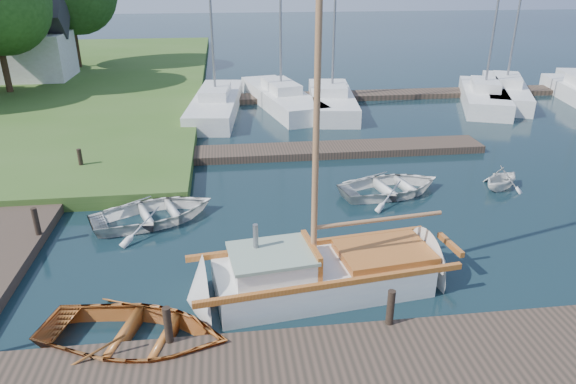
{
  "coord_description": "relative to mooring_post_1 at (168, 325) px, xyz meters",
  "views": [
    {
      "loc": [
        -1.68,
        -13.37,
        7.11
      ],
      "look_at": [
        0.0,
        0.0,
        1.2
      ],
      "focal_mm": 32.0,
      "sensor_mm": 36.0,
      "label": 1
    }
  ],
  "objects": [
    {
      "name": "ground",
      "position": [
        3.0,
        5.0,
        -0.7
      ],
      "size": [
        160.0,
        160.0,
        0.0
      ],
      "primitive_type": "plane",
      "color": "black",
      "rests_on": "ground"
    },
    {
      "name": "near_dock",
      "position": [
        3.0,
        -1.0,
        -0.55
      ],
      "size": [
        18.0,
        2.2,
        0.3
      ],
      "primitive_type": "cube",
      "color": "#322A21",
      "rests_on": "ground"
    },
    {
      "name": "left_dock",
      "position": [
        -5.0,
        7.0,
        -0.55
      ],
      "size": [
        2.2,
        18.0,
        0.3
      ],
      "primitive_type": "cube",
      "color": "#322A21",
      "rests_on": "ground"
    },
    {
      "name": "far_dock",
      "position": [
        5.0,
        11.5,
        -0.55
      ],
      "size": [
        14.0,
        1.6,
        0.3
      ],
      "primitive_type": "cube",
      "color": "#322A21",
      "rests_on": "ground"
    },
    {
      "name": "pontoon",
      "position": [
        13.0,
        21.0,
        -0.55
      ],
      "size": [
        30.0,
        1.6,
        0.3
      ],
      "primitive_type": "cube",
      "color": "#322A21",
      "rests_on": "ground"
    },
    {
      "name": "mooring_post_1",
      "position": [
        0.0,
        0.0,
        0.0
      ],
      "size": [
        0.16,
        0.16,
        0.8
      ],
      "primitive_type": "cylinder",
      "color": "black",
      "rests_on": "near_dock"
    },
    {
      "name": "mooring_post_2",
      "position": [
        4.5,
        0.0,
        0.0
      ],
      "size": [
        0.16,
        0.16,
        0.8
      ],
      "primitive_type": "cylinder",
      "color": "black",
      "rests_on": "near_dock"
    },
    {
      "name": "mooring_post_4",
      "position": [
        -4.0,
        5.0,
        0.0
      ],
      "size": [
        0.16,
        0.16,
        0.8
      ],
      "primitive_type": "cylinder",
      "color": "black",
      "rests_on": "left_dock"
    },
    {
      "name": "mooring_post_5",
      "position": [
        -4.0,
        10.0,
        0.0
      ],
      "size": [
        0.16,
        0.16,
        0.8
      ],
      "primitive_type": "cylinder",
      "color": "black",
      "rests_on": "left_dock"
    },
    {
      "name": "sailboat",
      "position": [
        3.56,
        1.87,
        -0.36
      ],
      "size": [
        7.34,
        2.84,
        9.83
      ],
      "rotation": [
        0.0,
        0.0,
        0.13
      ],
      "color": "silver",
      "rests_on": "ground"
    },
    {
      "name": "dinghy",
      "position": [
        -0.74,
        0.3,
        -0.3
      ],
      "size": [
        4.52,
        3.75,
        0.81
      ],
      "primitive_type": "imported",
      "rotation": [
        0.0,
        0.0,
        1.29
      ],
      "color": "#974A17",
      "rests_on": "ground"
    },
    {
      "name": "tender_a",
      "position": [
        -0.98,
        6.02,
        -0.32
      ],
      "size": [
        4.39,
        3.77,
        0.76
      ],
      "primitive_type": "imported",
      "rotation": [
        0.0,
        0.0,
        1.93
      ],
      "color": "silver",
      "rests_on": "ground"
    },
    {
      "name": "tender_c",
      "position": [
        6.82,
        7.15,
        -0.33
      ],
      "size": [
        4.09,
        3.3,
        0.75
      ],
      "primitive_type": "imported",
      "rotation": [
        0.0,
        0.0,
        1.79
      ],
      "color": "silver",
      "rests_on": "ground"
    },
    {
      "name": "tender_d",
      "position": [
        10.8,
        7.13,
        -0.23
      ],
      "size": [
        2.35,
        2.28,
        0.95
      ],
      "primitive_type": "imported",
      "rotation": [
        0.0,
        0.0,
        2.14
      ],
      "color": "silver",
      "rests_on": "ground"
    },
    {
      "name": "marina_boat_0",
      "position": [
        0.87,
        18.61,
        -0.14
      ],
      "size": [
        3.14,
        8.83,
        10.11
      ],
      "rotation": [
        0.0,
        0.0,
        1.46
      ],
      "color": "silver",
      "rests_on": "ground"
    },
    {
      "name": "marina_boat_1",
      "position": [
        4.44,
        19.55,
        -0.14
      ],
      "size": [
        4.02,
        9.04,
        9.4
      ],
      "rotation": [
        0.0,
        0.0,
        1.79
      ],
      "color": "silver",
      "rests_on": "ground"
    },
    {
      "name": "marina_boat_2",
      "position": [
        7.11,
        18.61,
        -0.13
      ],
      "size": [
        3.12,
        7.86,
        11.12
      ],
      "rotation": [
        0.0,
        0.0,
        1.45
      ],
      "color": "silver",
      "rests_on": "ground"
    },
    {
      "name": "marina_boat_4",
      "position": [
        15.74,
        18.48,
        -0.14
      ],
      "size": [
        4.7,
        7.71,
        9.86
      ],
      "rotation": [
        0.0,
        0.0,
        1.21
      ],
      "color": "silver",
      "rests_on": "ground"
    },
    {
      "name": "marina_boat_5",
      "position": [
        17.65,
        19.64,
        -0.14
      ],
      "size": [
        5.42,
        8.56,
        9.89
      ],
      "rotation": [
        0.0,
        0.0,
        1.15
      ],
      "color": "silver",
      "rests_on": "ground"
    },
    {
      "name": "house_c",
      "position": [
        -11.0,
        27.0,
        1.88
      ],
      "size": [
        5.25,
        4.0,
        5.28
      ],
      "color": "beige",
      "rests_on": "shore"
    }
  ]
}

